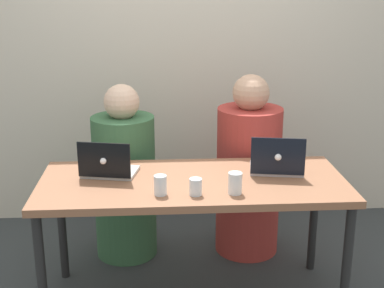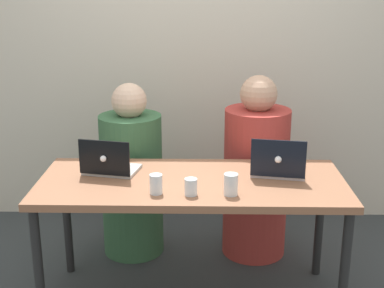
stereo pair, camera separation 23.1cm
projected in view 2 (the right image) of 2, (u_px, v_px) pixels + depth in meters
back_wall at (195, 52)px, 3.89m from camera, size 4.50×0.10×2.52m
desk at (192, 192)px, 2.89m from camera, size 1.65×0.70×0.74m
person_on_left at (132, 179)px, 3.50m from camera, size 0.45×0.45×1.15m
person_on_right at (256, 177)px, 3.48m from camera, size 0.47×0.47×1.20m
laptop_back_right at (278, 167)px, 2.92m from camera, size 0.33×0.28×0.22m
laptop_back_left at (110, 166)px, 2.95m from camera, size 0.32×0.27×0.21m
water_glass_left at (156, 185)px, 2.67m from camera, size 0.06×0.06×0.10m
water_glass_right at (231, 186)px, 2.66m from camera, size 0.07×0.07×0.11m
water_glass_center at (190, 188)px, 2.66m from camera, size 0.06×0.06×0.09m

